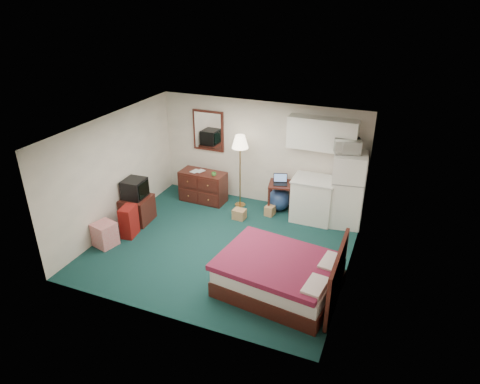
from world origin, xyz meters
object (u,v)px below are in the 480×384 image
at_px(desk, 281,197).
at_px(tv_stand, 137,209).
at_px(kitchen_counter, 313,200).
at_px(dresser, 203,186).
at_px(floor_lamp, 240,171).
at_px(fridge, 347,190).
at_px(suitcase, 129,221).
at_px(bed, 279,275).

distance_m(desk, tv_stand, 3.30).
height_order(desk, kitchen_counter, kitchen_counter).
height_order(dresser, floor_lamp, floor_lamp).
relative_size(desk, fridge, 0.42).
bearing_deg(suitcase, fridge, 19.94).
relative_size(dresser, suitcase, 1.67).
bearing_deg(fridge, tv_stand, -167.55).
bearing_deg(kitchen_counter, bed, -88.95).
height_order(bed, tv_stand, bed).
bearing_deg(kitchen_counter, tv_stand, -156.98).
relative_size(kitchen_counter, tv_stand, 1.52).
bearing_deg(dresser, tv_stand, -119.93).
height_order(dresser, bed, dresser).
distance_m(floor_lamp, tv_stand, 2.51).
relative_size(tv_stand, suitcase, 0.96).
xyz_separation_m(dresser, fridge, (3.42, 0.17, 0.45)).
distance_m(dresser, tv_stand, 1.74).
distance_m(dresser, kitchen_counter, 2.71).
bearing_deg(suitcase, desk, 32.49).
xyz_separation_m(fridge, suitcase, (-4.14, -2.24, -0.50)).
height_order(kitchen_counter, bed, kitchen_counter).
height_order(floor_lamp, kitchen_counter, floor_lamp).
height_order(floor_lamp, fridge, floor_lamp).
bearing_deg(floor_lamp, dresser, -173.56).
xyz_separation_m(bed, suitcase, (-3.49, 0.56, 0.02)).
bearing_deg(desk, suitcase, -150.67).
height_order(fridge, tv_stand, fridge).
bearing_deg(bed, fridge, 84.31).
distance_m(dresser, desk, 1.93).
bearing_deg(floor_lamp, fridge, 1.38).
bearing_deg(floor_lamp, kitchen_counter, -0.84).
xyz_separation_m(dresser, kitchen_counter, (2.71, 0.08, 0.11)).
relative_size(dresser, tv_stand, 1.75).
bearing_deg(kitchen_counter, floor_lamp, 178.91).
xyz_separation_m(fridge, tv_stand, (-4.33, -1.64, -0.54)).
height_order(floor_lamp, desk, floor_lamp).
xyz_separation_m(kitchen_counter, bed, (0.06, -2.71, -0.18)).
height_order(tv_stand, suitcase, suitcase).
relative_size(bed, suitcase, 2.90).
height_order(desk, tv_stand, desk).
bearing_deg(dresser, suitcase, -107.32).
height_order(floor_lamp, suitcase, floor_lamp).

